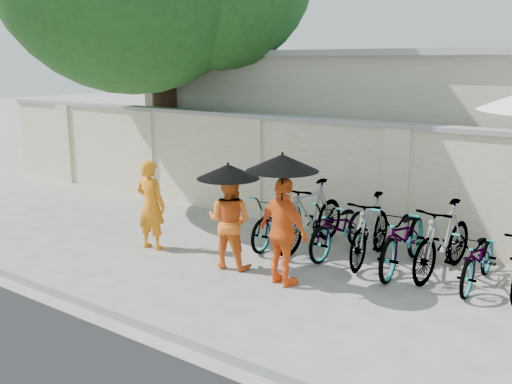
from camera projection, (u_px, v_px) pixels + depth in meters
The scene contains 16 objects.
ground at pixel (189, 271), 8.62m from camera, with size 80.00×80.00×0.00m, color #B0ABA4.
kerb at pixel (98, 306), 7.26m from camera, with size 40.00×0.16×0.12m, color gray.
compound_wall at pixel (347, 179), 10.37m from camera, with size 20.00×0.30×2.00m, color #F3E8C9.
building_behind at pixel (466, 130), 12.68m from camera, with size 14.00×6.00×3.20m, color beige.
monk_left at pixel (151, 205), 9.51m from camera, with size 0.55×0.36×1.52m, color orange.
monk_center at pixel (229, 221), 8.65m from camera, with size 0.71×0.56×1.47m, color orange.
parasol_center at pixel (228, 171), 8.38m from camera, with size 0.94×0.94×0.80m.
monk_right at pixel (284, 232), 7.94m from camera, with size 0.91×0.38×1.56m, color orange.
parasol_right at pixel (282, 163), 7.64m from camera, with size 1.00×1.00×1.01m.
bike_0 at pixel (278, 219), 9.80m from camera, with size 0.60×1.73×0.91m, color gray.
bike_1 at pixel (310, 215), 9.56m from camera, with size 0.54×1.92×1.15m, color gray.
bike_2 at pixel (340, 227), 9.29m from camera, with size 0.62×1.76×0.93m, color gray.
bike_3 at pixel (370, 229), 8.91m from camera, with size 0.51×1.79×1.08m, color gray.
bike_4 at pixel (404, 237), 8.58m from camera, with size 0.69×1.98×1.04m, color gray.
bike_5 at pixel (443, 240), 8.34m from camera, with size 0.52×1.85×1.11m, color gray.
bike_6 at pixel (479, 258), 7.95m from camera, with size 0.57×1.62×0.85m, color gray.
Camera 1 is at (5.56, -6.02, 3.11)m, focal length 40.00 mm.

